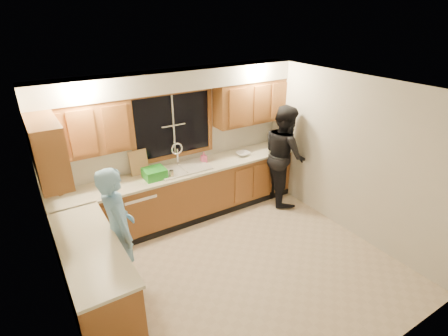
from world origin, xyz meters
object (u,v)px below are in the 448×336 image
at_px(sink, 183,172).
at_px(knife_block, 60,188).
at_px(dish_crate, 154,173).
at_px(woman, 284,155).
at_px(dishwasher, 137,210).
at_px(bowl, 243,154).
at_px(soap_bottle, 204,157).
at_px(man, 119,231).
at_px(stove, 107,309).

xyz_separation_m(sink, knife_block, (-1.85, 0.16, 0.15)).
bearing_deg(dish_crate, woman, -8.49).
distance_m(dishwasher, dish_crate, 0.68).
bearing_deg(bowl, soap_bottle, 173.09).
bearing_deg(sink, woman, -12.53).
height_order(woman, dish_crate, woman).
bearing_deg(man, knife_block, 20.45).
distance_m(sink, knife_block, 1.86).
distance_m(dishwasher, bowl, 2.10).
xyz_separation_m(dishwasher, stove, (-0.95, -1.81, 0.04)).
relative_size(dish_crate, bowl, 1.37).
bearing_deg(knife_block, soap_bottle, -36.56).
bearing_deg(knife_block, bowl, -37.61).
bearing_deg(stove, dish_crate, 53.96).
bearing_deg(stove, sink, 45.39).
bearing_deg(stove, knife_block, 91.44).
height_order(sink, knife_block, sink).
bearing_deg(man, sink, -52.30).
relative_size(sink, woman, 0.47).
relative_size(sink, soap_bottle, 4.48).
xyz_separation_m(knife_block, dish_crate, (1.34, -0.22, -0.02)).
xyz_separation_m(sink, stove, (-1.80, -1.82, -0.41)).
relative_size(knife_block, soap_bottle, 1.03).
relative_size(man, woman, 0.93).
relative_size(knife_block, dish_crate, 0.60).
xyz_separation_m(man, bowl, (2.58, 1.03, 0.10)).
distance_m(knife_block, bowl, 3.04).
bearing_deg(soap_bottle, dishwasher, -176.84).
distance_m(dishwasher, man, 1.27).
xyz_separation_m(dishwasher, bowl, (2.03, -0.02, 0.54)).
relative_size(stove, woman, 0.49).
xyz_separation_m(woman, soap_bottle, (-1.41, 0.46, 0.10)).
height_order(dishwasher, stove, stove).
height_order(dishwasher, dish_crate, dish_crate).
distance_m(woman, dish_crate, 2.38).
bearing_deg(knife_block, dishwasher, -43.98).
height_order(sink, dishwasher, sink).
bearing_deg(man, dish_crate, -40.81).
height_order(soap_bottle, bowl, soap_bottle).
distance_m(knife_block, dish_crate, 1.35).
distance_m(soap_bottle, bowl, 0.76).
height_order(sink, dish_crate, sink).
height_order(sink, man, man).
distance_m(woman, bowl, 0.75).
bearing_deg(knife_block, sink, -38.91).
bearing_deg(woman, soap_bottle, 89.44).
bearing_deg(bowl, man, -158.16).
xyz_separation_m(knife_block, bowl, (3.03, -0.20, -0.07)).
height_order(knife_block, soap_bottle, knife_block).
bearing_deg(knife_block, man, -103.64).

